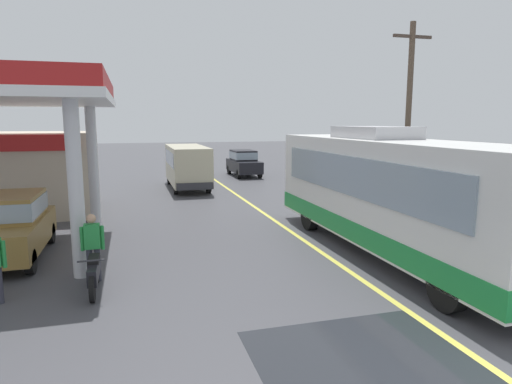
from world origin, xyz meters
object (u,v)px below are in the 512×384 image
object	(u,v)px
car_at_pump	(11,223)
motorcycle_parked_forecourt	(94,273)
minibus_opposing_lane	(187,163)
pedestrian_by_shop	(93,244)
car_trailing_behind_bus	(244,162)
coach_bus_main	(390,196)

from	to	relation	value
car_at_pump	motorcycle_parked_forecourt	distance (m)	4.09
minibus_opposing_lane	pedestrian_by_shop	size ratio (longest dim) A/B	3.69
minibus_opposing_lane	car_trailing_behind_bus	world-z (taller)	minibus_opposing_lane
car_at_pump	minibus_opposing_lane	distance (m)	13.63
car_at_pump	pedestrian_by_shop	bearing A→B (deg)	-47.48
motorcycle_parked_forecourt	pedestrian_by_shop	bearing A→B (deg)	94.46
motorcycle_parked_forecourt	minibus_opposing_lane	bearing A→B (deg)	75.23
car_at_pump	pedestrian_by_shop	xyz separation A→B (m)	(2.34, -2.55, -0.08)
car_at_pump	motorcycle_parked_forecourt	size ratio (longest dim) A/B	2.33
coach_bus_main	car_trailing_behind_bus	world-z (taller)	coach_bus_main
car_at_pump	car_trailing_behind_bus	size ratio (longest dim) A/B	1.00
pedestrian_by_shop	car_at_pump	bearing A→B (deg)	132.52
coach_bus_main	minibus_opposing_lane	world-z (taller)	coach_bus_main
motorcycle_parked_forecourt	car_trailing_behind_bus	distance (m)	21.98
coach_bus_main	minibus_opposing_lane	distance (m)	15.03
coach_bus_main	motorcycle_parked_forecourt	distance (m)	8.23
motorcycle_parked_forecourt	pedestrian_by_shop	world-z (taller)	pedestrian_by_shop
car_trailing_behind_bus	pedestrian_by_shop	bearing A→B (deg)	-114.02
coach_bus_main	pedestrian_by_shop	size ratio (longest dim) A/B	6.65
motorcycle_parked_forecourt	car_trailing_behind_bus	xyz separation A→B (m)	(8.63, 20.21, 0.57)
coach_bus_main	car_at_pump	xyz separation A→B (m)	(-10.48, 2.45, -0.71)
coach_bus_main	motorcycle_parked_forecourt	world-z (taller)	coach_bus_main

